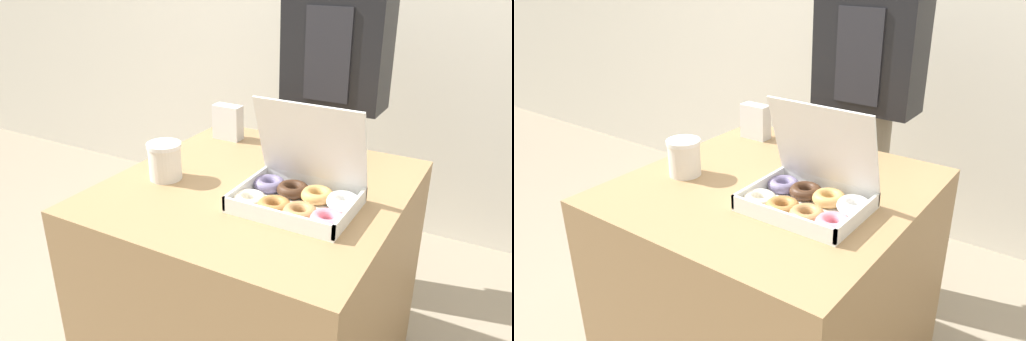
# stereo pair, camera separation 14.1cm
# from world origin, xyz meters

# --- Properties ---
(table) EXTENTS (0.84, 0.87, 0.74)m
(table) POSITION_xyz_m (0.00, 0.00, 0.37)
(table) COLOR #99754C
(table) RESTS_ON ground_plane
(donut_box) EXTENTS (0.35, 0.25, 0.28)m
(donut_box) POSITION_xyz_m (0.16, -0.07, 0.78)
(donut_box) COLOR white
(donut_box) RESTS_ON table
(coffee_cup) EXTENTS (0.10, 0.10, 0.11)m
(coffee_cup) POSITION_xyz_m (-0.26, -0.10, 0.80)
(coffee_cup) COLOR silver
(coffee_cup) RESTS_ON table
(napkin_holder) EXTENTS (0.10, 0.05, 0.13)m
(napkin_holder) POSITION_xyz_m (-0.29, 0.29, 0.80)
(napkin_holder) COLOR silver
(napkin_holder) RESTS_ON table
(person_customer) EXTENTS (0.39, 0.23, 1.59)m
(person_customer) POSITION_xyz_m (-0.02, 0.64, 0.89)
(person_customer) COLOR gray
(person_customer) RESTS_ON ground_plane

